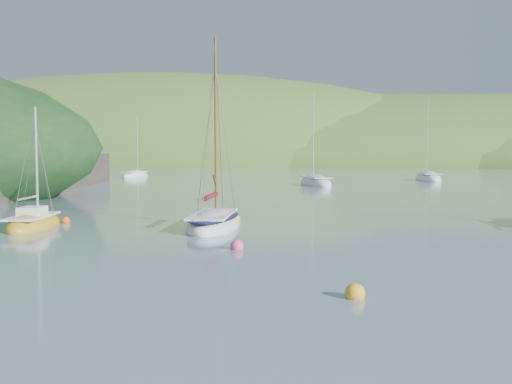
# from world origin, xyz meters

# --- Properties ---
(ground) EXTENTS (700.00, 700.00, 0.00)m
(ground) POSITION_xyz_m (0.00, 0.00, 0.00)
(ground) COLOR slate
(ground) RESTS_ON ground
(shoreline_hills) EXTENTS (690.00, 135.00, 56.00)m
(shoreline_hills) POSITION_xyz_m (-9.66, 172.42, 0.00)
(shoreline_hills) COLOR #3C6A28
(shoreline_hills) RESTS_ON ground
(daysailer_white) EXTENTS (2.62, 6.45, 9.75)m
(daysailer_white) POSITION_xyz_m (-4.02, 8.95, 0.22)
(daysailer_white) COLOR white
(daysailer_white) RESTS_ON ground
(sailboat_yellow) EXTENTS (2.53, 5.00, 6.35)m
(sailboat_yellow) POSITION_xyz_m (-12.59, 7.84, 0.16)
(sailboat_yellow) COLOR gold
(sailboat_yellow) RESTS_ON ground
(distant_sloop_a) EXTENTS (5.07, 8.22, 11.07)m
(distant_sloop_a) POSITION_xyz_m (-0.47, 45.74, 0.19)
(distant_sloop_a) COLOR white
(distant_sloop_a) RESTS_ON ground
(distant_sloop_b) EXTENTS (3.25, 8.24, 11.56)m
(distant_sloop_b) POSITION_xyz_m (13.66, 58.85, 0.19)
(distant_sloop_b) COLOR white
(distant_sloop_b) RESTS_ON ground
(distant_sloop_c) EXTENTS (3.20, 7.02, 9.68)m
(distant_sloop_c) POSITION_xyz_m (-27.72, 63.60, 0.17)
(distant_sloop_c) COLOR white
(distant_sloop_c) RESTS_ON ground
(mooring_buoys) EXTENTS (26.78, 15.84, 0.50)m
(mooring_buoys) POSITION_xyz_m (-0.20, 4.39, 0.12)
(mooring_buoys) COLOR #FBAD21
(mooring_buoys) RESTS_ON ground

